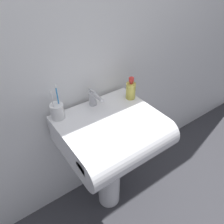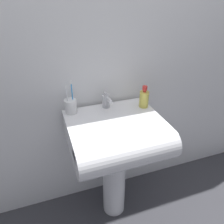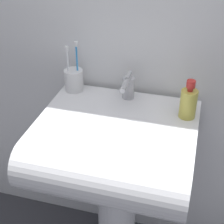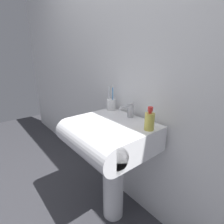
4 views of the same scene
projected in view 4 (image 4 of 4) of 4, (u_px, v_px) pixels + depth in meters
ground_plane at (113, 213)px, 1.48m from camera, size 6.00×6.00×0.00m
wall_back at (142, 66)px, 1.26m from camera, size 5.00×0.05×2.40m
sink_pedestal at (113, 181)px, 1.38m from camera, size 0.17×0.17×0.65m
sink_basin at (106, 136)px, 1.21m from camera, size 0.58×0.53×0.18m
faucet at (130, 110)px, 1.30m from camera, size 0.05×0.14×0.10m
toothbrush_cup at (111, 104)px, 1.48m from camera, size 0.08×0.08×0.21m
soap_bottle at (149, 121)px, 1.08m from camera, size 0.06×0.06×0.15m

